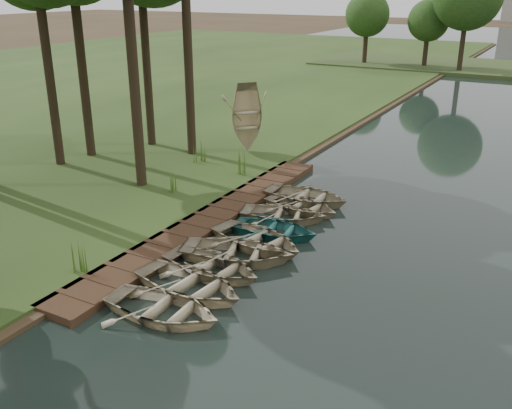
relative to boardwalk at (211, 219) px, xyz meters
The scene contains 16 objects.
ground 1.61m from the boardwalk, ahead, with size 300.00×300.00×0.00m, color #3D2F1D.
boardwalk is the anchor object (origin of this frame).
rowboat_0 6.86m from the boardwalk, 67.84° to the right, with size 2.48×3.48×0.72m, color tan.
rowboat_1 5.50m from the boardwalk, 63.42° to the right, with size 2.63×3.69×0.76m, color tan.
rowboat_2 4.29m from the boardwalk, 56.24° to the right, with size 2.48×3.47×0.72m, color tan.
rowboat_3 3.52m from the boardwalk, 42.20° to the right, with size 2.71×3.80×0.79m, color tan.
rowboat_4 2.93m from the boardwalk, 22.89° to the right, with size 2.62×3.66×0.76m, color tan.
rowboat_5 2.78m from the boardwalk, ahead, with size 2.31×3.23×0.67m, color #276D67.
rowboat_6 2.83m from the boardwalk, 31.86° to the left, with size 2.40×3.36×0.70m, color tan.
rowboat_7 3.76m from the boardwalk, 45.72° to the left, with size 2.30×3.23×0.67m, color tan.
rowboat_8 4.41m from the boardwalk, 57.73° to the left, with size 2.61×3.66×0.76m, color tan.
stored_rowboat 9.28m from the boardwalk, 111.39° to the left, with size 2.63×3.68×0.76m, color tan.
reeds_0 5.86m from the boardwalk, 99.88° to the right, with size 0.60×0.60×0.96m, color #3F661E.
reeds_1 3.33m from the boardwalk, 153.27° to the left, with size 0.60×0.60×0.92m, color #3F661E.
reeds_2 7.28m from the boardwalk, 127.38° to the left, with size 0.60×0.60×1.08m, color #3F661E.
reeds_3 5.44m from the boardwalk, 107.01° to the left, with size 0.60×0.60×1.12m, color #3F661E.
Camera 1 is at (9.86, -17.02, 8.68)m, focal length 40.00 mm.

